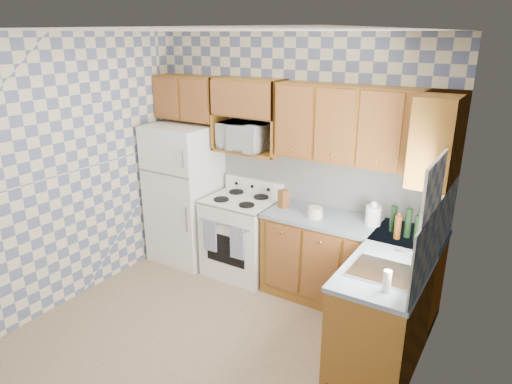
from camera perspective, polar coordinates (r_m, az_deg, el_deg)
floor at (r=4.42m, az=-5.98°, el=-18.22°), size 3.40×3.40×0.00m
back_wall at (r=5.04m, az=4.61°, el=3.88°), size 3.40×0.02×2.70m
right_wall at (r=3.08m, az=19.26°, el=-7.48°), size 0.02×3.20×2.70m
backsplash_back at (r=4.92m, az=8.65°, el=1.48°), size 2.60×0.02×0.56m
backsplash_right at (r=3.87m, az=21.63°, el=-4.70°), size 0.02×1.60×0.56m
refrigerator at (r=5.60m, az=-8.87°, el=-0.18°), size 0.75×0.70×1.68m
stove_body at (r=5.31m, az=-1.80°, el=-5.60°), size 0.76×0.65×0.90m
cooktop at (r=5.14m, az=-1.85°, el=-0.99°), size 0.76×0.65×0.02m
backguard at (r=5.33m, az=-0.23°, el=0.84°), size 0.76×0.08×0.17m
dish_towel_left at (r=5.12m, az=-5.78°, el=-5.46°), size 0.17×0.02×0.36m
dish_towel_right at (r=4.93m, az=-2.38°, el=-6.42°), size 0.17×0.02×0.36m
base_cabinets_back at (r=4.82m, az=11.49°, el=-8.90°), size 1.75×0.60×0.88m
base_cabinets_right at (r=4.26m, az=16.45°, el=-13.36°), size 0.60×1.60×0.88m
countertop_back at (r=4.62m, az=11.85°, el=-3.88°), size 1.77×0.63×0.04m
countertop_right at (r=4.04m, az=16.99°, el=-7.81°), size 0.63×1.60×0.04m
upper_cabinets_back at (r=4.47m, az=13.31°, el=8.02°), size 1.75×0.33×0.74m
upper_cabinets_fridge at (r=5.49m, az=-8.33°, el=11.60°), size 0.82×0.33×0.50m
upper_cabinets_right at (r=4.13m, az=21.84°, el=6.25°), size 0.33×0.70×0.74m
microwave_shelf at (r=5.11m, az=-0.92°, el=5.13°), size 0.80×0.33×0.03m
microwave at (r=5.10m, az=-1.55°, el=6.99°), size 0.56×0.40×0.30m
sink at (r=3.73m, az=15.64°, el=-9.65°), size 0.48×0.40×0.03m
window at (r=3.45m, az=20.93°, el=-2.96°), size 0.02×0.66×0.86m
bottle_0 at (r=4.35m, az=18.49°, el=-3.68°), size 0.06×0.06×0.28m
bottle_1 at (r=4.29m, az=19.57°, el=-4.31°), size 0.06×0.06×0.26m
bottle_2 at (r=4.37m, az=20.49°, el=-4.09°), size 0.06×0.06×0.24m
bottle_3 at (r=4.31m, az=17.29°, el=-4.21°), size 0.06×0.06×0.22m
bottle_4 at (r=4.44m, az=16.79°, el=-3.22°), size 0.06×0.06×0.25m
knife_block at (r=4.85m, az=3.44°, el=-0.85°), size 0.12×0.12×0.20m
electric_kettle at (r=4.55m, az=14.43°, el=-2.88°), size 0.15×0.15×0.19m
food_containers at (r=4.64m, az=7.40°, el=-2.53°), size 0.16×0.16×0.11m
soap_bottle at (r=3.45m, az=16.05°, el=-10.68°), size 0.06×0.06×0.17m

